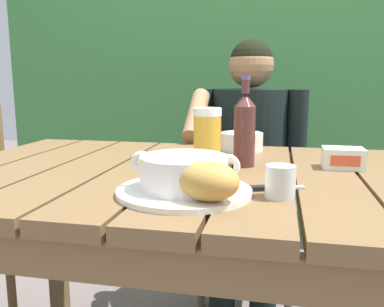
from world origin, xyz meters
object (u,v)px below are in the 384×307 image
(beer_glass, at_px, (207,139))
(butter_tub, at_px, (343,158))
(beer_bottle, at_px, (245,129))
(water_glass_small, at_px, (280,182))
(serving_plate, at_px, (184,191))
(soup_bowl, at_px, (184,172))
(diner_bowl, at_px, (242,141))
(table_knife, at_px, (266,188))
(person_eating, at_px, (248,154))
(bread_roll, at_px, (208,181))
(chair_near_diner, at_px, (250,194))

(beer_glass, distance_m, butter_tub, 0.38)
(beer_glass, xyz_separation_m, beer_bottle, (0.09, 0.08, 0.02))
(water_glass_small, distance_m, butter_tub, 0.37)
(serving_plate, height_order, soup_bowl, soup_bowl)
(diner_bowl, bearing_deg, beer_bottle, -83.64)
(water_glass_small, xyz_separation_m, table_knife, (-0.03, 0.05, -0.03))
(person_eating, xyz_separation_m, table_knife, (0.10, -0.85, 0.08))
(water_glass_small, bearing_deg, serving_plate, -176.31)
(soup_bowl, relative_size, table_knife, 1.64)
(beer_glass, distance_m, beer_bottle, 0.12)
(bread_roll, bearing_deg, butter_tub, 53.69)
(soup_bowl, xyz_separation_m, beer_bottle, (0.10, 0.31, 0.06))
(serving_plate, xyz_separation_m, beer_bottle, (0.10, 0.31, 0.10))
(beer_bottle, bearing_deg, water_glass_small, -71.68)
(person_eating, distance_m, water_glass_small, 0.92)
(bread_roll, xyz_separation_m, water_glass_small, (0.14, 0.09, -0.02))
(chair_near_diner, bearing_deg, bread_roll, -90.32)
(person_eating, distance_m, beer_glass, 0.70)
(beer_bottle, xyz_separation_m, table_knife, (0.07, -0.25, -0.10))
(butter_tub, distance_m, diner_bowl, 0.38)
(soup_bowl, height_order, table_knife, soup_bowl)
(diner_bowl, bearing_deg, serving_plate, -97.06)
(chair_near_diner, height_order, butter_tub, chair_near_diner)
(butter_tub, bearing_deg, chair_near_diner, 111.09)
(soup_bowl, distance_m, butter_tub, 0.50)
(bread_roll, xyz_separation_m, beer_bottle, (0.04, 0.39, 0.06))
(water_glass_small, height_order, butter_tub, water_glass_small)
(beer_glass, height_order, table_knife, beer_glass)
(serving_plate, xyz_separation_m, water_glass_small, (0.20, 0.01, 0.03))
(serving_plate, bearing_deg, soup_bowl, -90.00)
(water_glass_small, bearing_deg, person_eating, 98.31)
(bread_roll, height_order, beer_bottle, beer_bottle)
(soup_bowl, bearing_deg, chair_near_diner, 86.33)
(beer_bottle, xyz_separation_m, butter_tub, (0.27, 0.03, -0.08))
(beer_glass, distance_m, water_glass_small, 0.30)
(table_knife, bearing_deg, diner_bowl, 100.93)
(person_eating, xyz_separation_m, beer_bottle, (0.03, -0.60, 0.18))
(beer_glass, bearing_deg, chair_near_diner, 85.90)
(beer_bottle, bearing_deg, diner_bowl, 96.36)
(chair_near_diner, relative_size, diner_bowl, 6.38)
(beer_bottle, relative_size, table_knife, 1.73)
(bread_roll, relative_size, beer_bottle, 0.57)
(butter_tub, bearing_deg, water_glass_small, -117.44)
(person_eating, height_order, serving_plate, person_eating)
(person_eating, bearing_deg, table_knife, -83.19)
(serving_plate, bearing_deg, beer_bottle, 72.19)
(soup_bowl, xyz_separation_m, water_glass_small, (0.20, 0.01, -0.01))
(person_eating, xyz_separation_m, bread_roll, (-0.00, -0.99, 0.13))
(serving_plate, distance_m, beer_glass, 0.25)
(beer_bottle, xyz_separation_m, diner_bowl, (-0.03, 0.26, -0.08))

